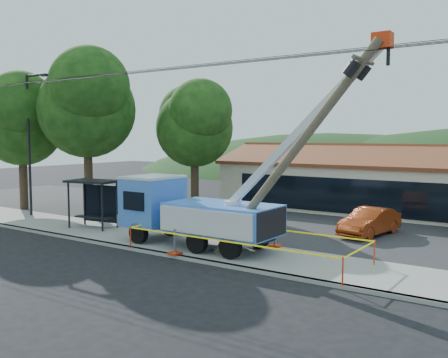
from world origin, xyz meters
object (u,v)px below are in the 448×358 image
car_silver (158,213)px  car_white (111,206)px  car_red (369,237)px  utility_truck (194,210)px  leaning_pole (297,147)px  bus_shelter (95,193)px

car_silver → car_white: 5.30m
car_silver → car_red: bearing=-34.0°
utility_truck → leaning_pole: utility_truck is taller
utility_truck → bus_shelter: 7.38m
car_white → car_silver: bearing=-90.5°
bus_shelter → car_white: bearing=123.3°
car_silver → car_white: size_ratio=0.80×
leaning_pole → bus_shelter: leaning_pole is taller
utility_truck → car_silver: bearing=141.0°
car_silver → car_white: bearing=137.3°
utility_truck → bus_shelter: size_ratio=4.27×
leaning_pole → car_white: 21.44m
leaning_pole → bus_shelter: bearing=175.4°
utility_truck → car_red: (5.77, 7.25, -1.82)m
utility_truck → car_red: utility_truck is taller
car_red → car_white: car_white is taller
bus_shelter → car_silver: bearing=91.7°
leaning_pole → car_red: size_ratio=2.03×
bus_shelter → car_red: bearing=18.2°
utility_truck → car_white: size_ratio=2.59×
car_red → bus_shelter: bearing=-143.2°
utility_truck → car_silver: 11.18m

